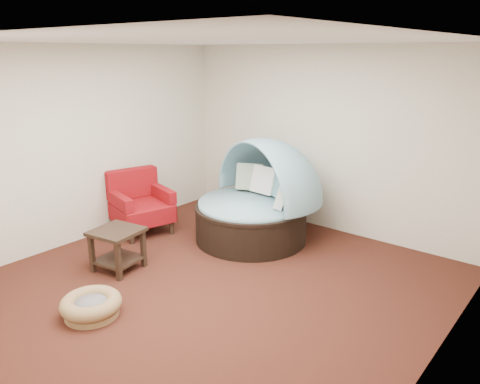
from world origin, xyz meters
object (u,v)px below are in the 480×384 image
Objects in this scene: red_armchair at (140,204)px; side_table at (117,244)px; canopy_daybed at (257,194)px; pet_basket at (91,305)px.

side_table is (0.83, -1.06, -0.09)m from red_armchair.
canopy_daybed reaches higher than red_armchair.
red_armchair is (-1.57, -0.88, -0.26)m from canopy_daybed.
red_armchair is (-1.51, 1.93, 0.32)m from pet_basket.
pet_basket is (-0.07, -2.81, -0.58)m from canopy_daybed.
pet_basket is at bearing -72.29° from canopy_daybed.
side_table reaches higher than pet_basket.
side_table is (-0.75, -1.94, -0.35)m from canopy_daybed.
canopy_daybed is at bearing 88.67° from pet_basket.
red_armchair is 1.35m from side_table.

